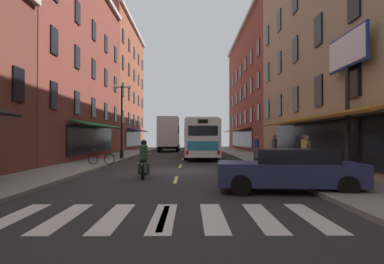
{
  "coord_description": "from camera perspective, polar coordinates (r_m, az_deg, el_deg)",
  "views": [
    {
      "loc": [
        0.58,
        -17.38,
        1.77
      ],
      "look_at": [
        0.75,
        7.94,
        2.16
      ],
      "focal_mm": 31.09,
      "sensor_mm": 36.0,
      "label": 1
    }
  ],
  "objects": [
    {
      "name": "ground_plane",
      "position": [
        17.48,
        -2.3,
        -6.86
      ],
      "size": [
        34.8,
        80.0,
        0.1
      ],
      "primitive_type": "cube",
      "color": "#28282B"
    },
    {
      "name": "lane_centre_dashes",
      "position": [
        17.23,
        -2.32,
        -6.77
      ],
      "size": [
        0.14,
        73.9,
        0.01
      ],
      "color": "#DBCC4C",
      "rests_on": "ground"
    },
    {
      "name": "crosswalk_near",
      "position": [
        7.61,
        -4.9,
        -14.32
      ],
      "size": [
        7.1,
        2.8,
        0.01
      ],
      "color": "silver",
      "rests_on": "ground"
    },
    {
      "name": "sidewalk_left",
      "position": [
        18.62,
        -20.86,
        -6.07
      ],
      "size": [
        3.0,
        80.0,
        0.14
      ],
      "primitive_type": "cube",
      "color": "gray",
      "rests_on": "ground"
    },
    {
      "name": "sidewalk_right",
      "position": [
        18.25,
        16.67,
        -6.19
      ],
      "size": [
        3.0,
        80.0,
        0.14
      ],
      "primitive_type": "cube",
      "color": "gray",
      "rests_on": "ground"
    },
    {
      "name": "billboard_sign",
      "position": [
        15.3,
        25.07,
        10.21
      ],
      "size": [
        0.4,
        3.27,
        5.91
      ],
      "color": "black",
      "rests_on": "sidewalk_right"
    },
    {
      "name": "transit_bus",
      "position": [
        29.16,
        1.24,
        -1.04
      ],
      "size": [
        2.77,
        12.46,
        3.22
      ],
      "color": "white",
      "rests_on": "ground"
    },
    {
      "name": "box_truck",
      "position": [
        40.69,
        -3.99,
        -0.41
      ],
      "size": [
        2.5,
        6.63,
        4.16
      ],
      "color": "white",
      "rests_on": "ground"
    },
    {
      "name": "sedan_near",
      "position": [
        51.08,
        -3.53,
        -2.08
      ],
      "size": [
        1.93,
        4.24,
        1.35
      ],
      "color": "navy",
      "rests_on": "ground"
    },
    {
      "name": "sedan_mid",
      "position": [
        11.24,
        16.4,
        -6.24
      ],
      "size": [
        4.68,
        2.31,
        1.39
      ],
      "color": "navy",
      "rests_on": "ground"
    },
    {
      "name": "motorcycle_rider",
      "position": [
        14.69,
        -8.28,
        -5.02
      ],
      "size": [
        0.63,
        2.07,
        1.66
      ],
      "color": "black",
      "rests_on": "ground"
    },
    {
      "name": "bicycle_near",
      "position": [
        20.48,
        -15.32,
        -4.4
      ],
      "size": [
        1.68,
        0.54,
        0.91
      ],
      "color": "black",
      "rests_on": "sidewalk_left"
    },
    {
      "name": "pedestrian_near",
      "position": [
        16.58,
        19.11,
        -3.36
      ],
      "size": [
        0.5,
        0.5,
        1.7
      ],
      "rotation": [
        0.0,
        0.0,
        5.49
      ],
      "color": "maroon",
      "rests_on": "sidewalk_right"
    },
    {
      "name": "pedestrian_mid",
      "position": [
        24.1,
        13.96,
        -2.54
      ],
      "size": [
        0.36,
        0.36,
        1.79
      ],
      "rotation": [
        0.0,
        0.0,
        1.08
      ],
      "color": "#B29947",
      "rests_on": "sidewalk_right"
    },
    {
      "name": "pedestrian_far",
      "position": [
        23.99,
        11.02,
        -2.66
      ],
      "size": [
        0.36,
        0.36,
        1.71
      ],
      "rotation": [
        0.0,
        0.0,
        0.06
      ],
      "color": "#33663F",
      "rests_on": "sidewalk_right"
    },
    {
      "name": "pedestrian_rear",
      "position": [
        18.63,
        18.76,
        -3.03
      ],
      "size": [
        0.36,
        0.36,
        1.78
      ],
      "rotation": [
        0.0,
        0.0,
        4.31
      ],
      "color": "#4C4C51",
      "rests_on": "sidewalk_right"
    },
    {
      "name": "street_lamp_twin",
      "position": [
        26.13,
        -11.97,
        2.41
      ],
      "size": [
        1.42,
        0.32,
        5.65
      ],
      "color": "black",
      "rests_on": "sidewalk_left"
    }
  ]
}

